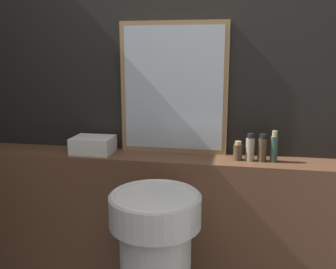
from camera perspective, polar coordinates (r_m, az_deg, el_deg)
name	(u,v)px	position (r m, az deg, el deg)	size (l,w,h in m)	color
wall_back	(170,103)	(2.11, 0.29, 4.78)	(8.00, 0.06, 2.50)	black
vanity_counter	(165,240)	(2.20, -0.46, -15.74)	(2.33, 0.23, 0.98)	brown
mirror	(174,89)	(2.05, 0.85, 7.01)	(0.59, 0.03, 0.71)	#937047
towel_stack	(93,145)	(2.12, -11.33, -1.55)	(0.22, 0.18, 0.09)	silver
shampoo_bottle	(238,151)	(1.97, 10.59, -2.54)	(0.05, 0.05, 0.10)	#4C3823
conditioner_bottle	(250,148)	(1.97, 12.40, -2.05)	(0.04, 0.04, 0.14)	gray
lotion_bottle	(262,149)	(1.97, 14.18, -2.12)	(0.04, 0.04, 0.14)	#4C3823
body_wash_bottle	(274,148)	(1.97, 15.85, -1.94)	(0.04, 0.04, 0.16)	#2D4C3D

